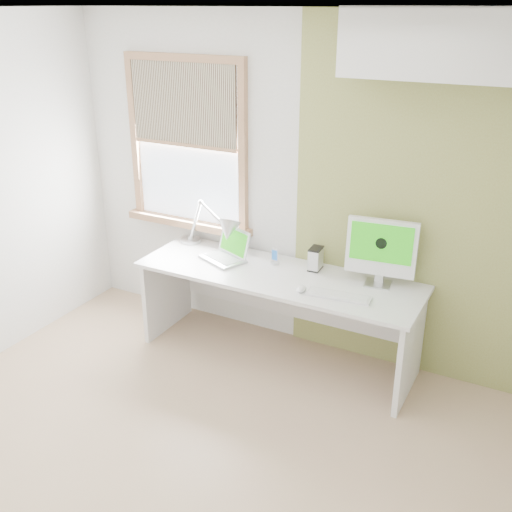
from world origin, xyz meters
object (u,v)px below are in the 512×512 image
Objects in this scene: desk at (281,294)px; imac at (381,249)px; external_drive at (316,259)px; laptop at (228,252)px; desk_lamp at (221,230)px.

desk is 4.33× the size of imac.
laptop is at bearing -169.04° from external_drive.
desk_lamp is (-0.57, 0.05, 0.41)m from desk.
external_drive is at bearing 7.09° from desk_lamp.
desk_lamp reaches higher than desk.
desk_lamp is at bearing 155.55° from laptop.
desk_lamp is at bearing -176.65° from imac.
laptop is at bearing 178.04° from desk.
external_drive is (0.22, 0.15, 0.28)m from desk.
desk is at bearing -1.96° from laptop.
desk_lamp is 1.30m from imac.
laptop is at bearing -174.62° from imac.
external_drive is at bearing 177.50° from imac.
laptop reaches higher than external_drive.
desk is at bearing -144.81° from external_drive.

